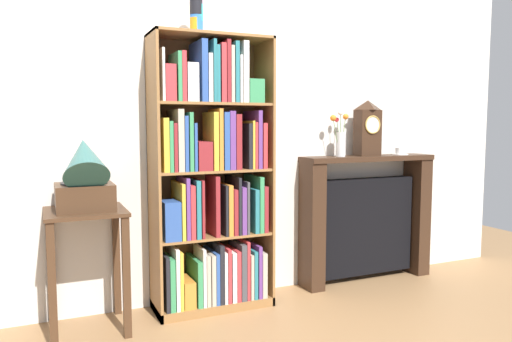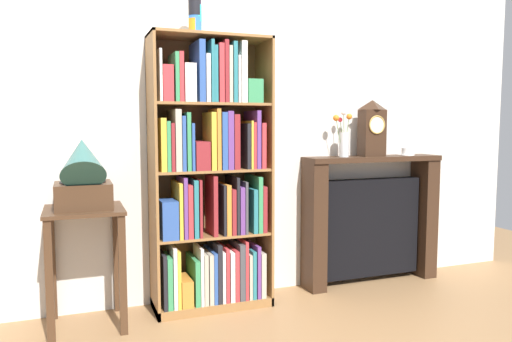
% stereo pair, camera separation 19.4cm
% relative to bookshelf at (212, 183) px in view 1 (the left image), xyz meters
% --- Properties ---
extents(ground_plane, '(8.02, 6.40, 0.02)m').
position_rel_bookshelf_xyz_m(ground_plane, '(0.00, -0.08, -0.88)').
color(ground_plane, '#997047').
extents(wall_back, '(5.02, 0.08, 2.65)m').
position_rel_bookshelf_xyz_m(wall_back, '(0.26, 0.23, 0.46)').
color(wall_back, silver).
rests_on(wall_back, ground).
extents(bookshelf, '(0.80, 0.34, 1.85)m').
position_rel_bookshelf_xyz_m(bookshelf, '(0.00, 0.00, 0.00)').
color(bookshelf, olive).
rests_on(bookshelf, ground).
extents(cup_stack, '(0.09, 0.09, 0.26)m').
position_rel_bookshelf_xyz_m(cup_stack, '(-0.10, -0.02, 1.12)').
color(cup_stack, blue).
rests_on(cup_stack, bookshelf).
extents(side_table_left, '(0.47, 0.47, 0.75)m').
position_rel_bookshelf_xyz_m(side_table_left, '(-0.82, -0.05, -0.33)').
color(side_table_left, '#472D1C').
rests_on(side_table_left, ground).
extents(gramophone, '(0.33, 0.45, 0.51)m').
position_rel_bookshelf_xyz_m(gramophone, '(-0.82, -0.10, 0.09)').
color(gramophone, '#472D1C').
rests_on(gramophone, side_table_left).
extents(fireplace_mantel, '(1.15, 0.24, 1.02)m').
position_rel_bookshelf_xyz_m(fireplace_mantel, '(1.34, 0.09, -0.37)').
color(fireplace_mantel, '#382316').
rests_on(fireplace_mantel, ground).
extents(mantel_clock, '(0.19, 0.13, 0.44)m').
position_rel_bookshelf_xyz_m(mantel_clock, '(1.33, 0.06, 0.37)').
color(mantel_clock, '#382316').
rests_on(mantel_clock, fireplace_mantel).
extents(flower_vase, '(0.17, 0.10, 0.36)m').
position_rel_bookshelf_xyz_m(flower_vase, '(1.07, 0.07, 0.29)').
color(flower_vase, silver).
rests_on(flower_vase, fireplace_mantel).
extents(teacup_with_saucer, '(0.13, 0.13, 0.06)m').
position_rel_bookshelf_xyz_m(teacup_with_saucer, '(1.66, 0.06, 0.18)').
color(teacup_with_saucer, white).
rests_on(teacup_with_saucer, fireplace_mantel).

